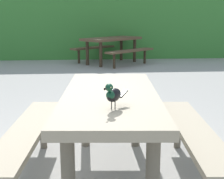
{
  "coord_description": "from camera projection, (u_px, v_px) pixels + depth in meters",
  "views": [
    {
      "loc": [
        0.16,
        -2.49,
        1.36
      ],
      "look_at": [
        0.35,
        -0.21,
        0.84
      ],
      "focal_mm": 53.01,
      "sensor_mm": 36.0,
      "label": 1
    }
  ],
  "objects": [
    {
      "name": "picnic_table_foreground",
      "position": [
        110.0,
        115.0,
        2.72
      ],
      "size": [
        1.81,
        1.85,
        0.74
      ],
      "color": "gray",
      "rests_on": "ground"
    },
    {
      "name": "picnic_table_mid_left",
      "position": [
        112.0,
        44.0,
        9.43
      ],
      "size": [
        2.39,
        2.39,
        0.74
      ],
      "color": "brown",
      "rests_on": "ground"
    },
    {
      "name": "hedge_wall",
      "position": [
        79.0,
        24.0,
        10.71
      ],
      "size": [
        28.0,
        1.24,
        2.13
      ],
      "primitive_type": "cube",
      "color": "#387A33",
      "rests_on": "ground"
    },
    {
      "name": "bird_grackle",
      "position": [
        113.0,
        94.0,
        2.2
      ],
      "size": [
        0.19,
        0.25,
        0.18
      ],
      "color": "black",
      "rests_on": "picnic_table_foreground"
    }
  ]
}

